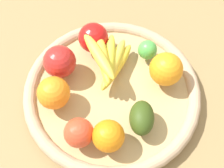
# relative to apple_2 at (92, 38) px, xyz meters

# --- Properties ---
(ground_plane) EXTENTS (2.40, 2.40, 0.00)m
(ground_plane) POSITION_rel_apple_2_xyz_m (-0.00, 0.13, -0.08)
(ground_plane) COLOR olive
(ground_plane) RESTS_ON ground
(basket) EXTENTS (0.44, 0.44, 0.04)m
(basket) POSITION_rel_apple_2_xyz_m (-0.00, 0.13, -0.06)
(basket) COLOR tan
(basket) RESTS_ON ground_plane
(apple_2) EXTENTS (0.11, 0.11, 0.08)m
(apple_2) POSITION_rel_apple_2_xyz_m (0.00, 0.00, 0.00)
(apple_2) COLOR red
(apple_2) RESTS_ON basket
(orange_2) EXTENTS (0.11, 0.11, 0.08)m
(orange_2) POSITION_rel_apple_2_xyz_m (0.13, 0.12, 0.00)
(orange_2) COLOR orange
(orange_2) RESTS_ON basket
(avocado) EXTENTS (0.08, 0.10, 0.06)m
(avocado) POSITION_rel_apple_2_xyz_m (-0.03, 0.24, -0.01)
(avocado) COLOR #314615
(avocado) RESTS_ON basket
(lime_0) EXTENTS (0.07, 0.07, 0.05)m
(lime_0) POSITION_rel_apple_2_xyz_m (-0.12, 0.07, -0.01)
(lime_0) COLOR green
(lime_0) RESTS_ON basket
(banana_bunch) EXTENTS (0.13, 0.16, 0.08)m
(banana_bunch) POSITION_rel_apple_2_xyz_m (-0.01, 0.08, -0.00)
(banana_bunch) COLOR yellow
(banana_bunch) RESTS_ON basket
(apple_0) EXTENTS (0.08, 0.08, 0.07)m
(apple_0) POSITION_rel_apple_2_xyz_m (0.11, 0.23, -0.01)
(apple_0) COLOR #D34226
(apple_0) RESTS_ON basket
(orange_1) EXTENTS (0.08, 0.08, 0.07)m
(orange_1) POSITION_rel_apple_2_xyz_m (0.05, 0.26, -0.00)
(orange_1) COLOR orange
(orange_1) RESTS_ON basket
(orange_0) EXTENTS (0.11, 0.11, 0.08)m
(orange_0) POSITION_rel_apple_2_xyz_m (-0.13, 0.15, 0.00)
(orange_0) COLOR orange
(orange_0) RESTS_ON basket
(apple_1) EXTENTS (0.08, 0.08, 0.08)m
(apple_1) POSITION_rel_apple_2_xyz_m (0.10, 0.04, 0.00)
(apple_1) COLOR red
(apple_1) RESTS_ON basket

